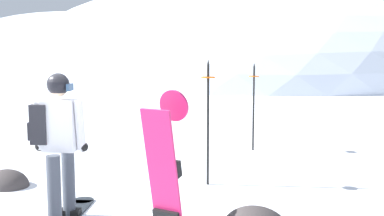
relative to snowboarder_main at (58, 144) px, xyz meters
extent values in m
ellipsoid|color=white|center=(-10.60, 28.22, -0.92)|extent=(33.12, 29.81, 13.39)
ellipsoid|color=white|center=(-35.59, 37.84, -0.92)|extent=(31.30, 28.17, 12.25)
cylinder|color=black|center=(-0.31, 0.72, -0.91)|extent=(0.28, 0.28, 0.02)
cube|color=black|center=(-0.07, 0.23, -0.86)|extent=(0.29, 0.23, 0.06)
cylinder|color=#3D424C|center=(-0.07, 0.23, -0.48)|extent=(0.15, 0.15, 0.82)
cylinder|color=#3D424C|center=(0.13, -0.20, -0.48)|extent=(0.15, 0.15, 0.82)
cube|color=silver|center=(0.03, 0.01, 0.22)|extent=(0.42, 0.35, 0.58)
cylinder|color=silver|center=(-0.18, -0.09, 0.22)|extent=(0.17, 0.20, 0.57)
cylinder|color=silver|center=(0.24, 0.11, 0.22)|extent=(0.17, 0.20, 0.57)
sphere|color=black|center=(-0.21, -0.06, -0.03)|extent=(0.11, 0.11, 0.11)
sphere|color=black|center=(0.24, 0.16, -0.03)|extent=(0.11, 0.11, 0.11)
cube|color=#232328|center=(-0.15, -0.07, 0.24)|extent=(0.28, 0.33, 0.44)
cube|color=#232328|center=(-0.24, -0.12, 0.16)|extent=(0.14, 0.21, 0.20)
sphere|color=beige|center=(0.03, 0.01, 0.64)|extent=(0.21, 0.21, 0.21)
sphere|color=black|center=(0.03, 0.01, 0.67)|extent=(0.25, 0.25, 0.25)
cube|color=navy|center=(0.15, 0.07, 0.64)|extent=(0.10, 0.17, 0.08)
cube|color=#D11E5B|center=(1.73, -0.49, -0.17)|extent=(0.28, 0.32, 1.49)
cylinder|color=#D11E5B|center=(1.73, -0.34, 0.57)|extent=(0.28, 0.08, 0.28)
cube|color=black|center=(1.73, -0.46, 0.05)|extent=(0.25, 0.10, 0.15)
cylinder|color=black|center=(0.42, 4.76, -0.10)|extent=(0.04, 0.04, 1.63)
cylinder|color=orange|center=(0.42, 4.76, 0.53)|extent=(0.20, 0.20, 0.02)
cone|color=black|center=(0.42, 4.76, 0.75)|extent=(0.04, 0.04, 0.08)
cylinder|color=black|center=(0.75, 2.22, -0.04)|extent=(0.04, 0.04, 1.75)
cylinder|color=orange|center=(0.75, 2.22, 0.65)|extent=(0.20, 0.20, 0.02)
cone|color=black|center=(0.75, 2.22, 0.87)|extent=(0.04, 0.04, 0.08)
ellipsoid|color=#383333|center=(-1.76, 0.72, -0.92)|extent=(0.69, 0.58, 0.48)
camera|label=1|loc=(3.87, -3.83, 1.06)|focal=44.66mm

